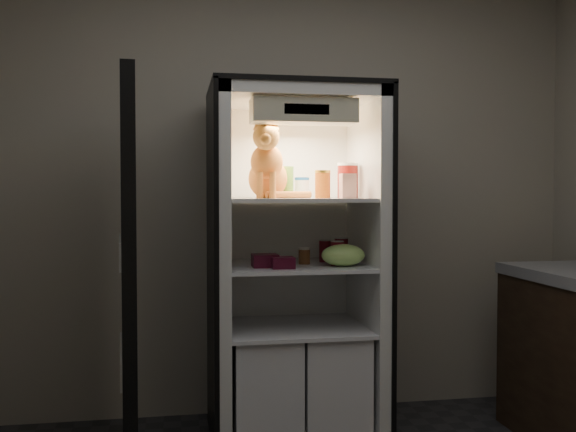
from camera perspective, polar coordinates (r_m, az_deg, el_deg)
The scene contains 16 objects.
room_shell at distance 2.13m, azimuth 7.35°, elevation 10.27°, with size 3.60×3.60×3.60m.
refrigerator at distance 3.49m, azimuth 0.47°, elevation -6.61°, with size 0.90×0.72×1.88m.
fridge_door at distance 3.10m, azimuth -14.04°, elevation -5.46°, with size 0.13×0.87×1.85m.
tabby_cat at distance 3.37m, azimuth -1.83°, elevation 4.22°, with size 0.35×0.40×0.42m.
parmesan_shaker at distance 3.47m, azimuth -0.04°, elevation 3.02°, with size 0.07×0.07×0.17m.
mayo_tub at distance 3.56m, azimuth 1.24°, elevation 2.54°, with size 0.08×0.08×0.11m.
salsa_jar at distance 3.41m, azimuth 3.09°, elevation 2.84°, with size 0.08×0.08×0.15m.
pepper_jar at distance 3.49m, azimuth 5.32°, elevation 3.16°, with size 0.11×0.11×0.19m.
cream_carton at distance 3.32m, azimuth 5.33°, elevation 2.68°, with size 0.07×0.07×0.13m, color white.
soda_can_a at distance 3.52m, azimuth 3.30°, elevation -3.12°, with size 0.07×0.07×0.12m.
soda_can_b at distance 3.47m, azimuth 4.76°, elevation -3.06°, with size 0.07×0.07×0.14m.
soda_can_c at distance 3.34m, azimuth 4.39°, elevation -3.32°, with size 0.07×0.07×0.13m.
condiment_jar at distance 3.41m, azimuth 1.45°, elevation -3.56°, with size 0.06×0.06×0.09m.
grape_bag at distance 3.32m, azimuth 4.92°, elevation -3.48°, with size 0.23×0.17×0.11m, color #94C85D.
berry_box_left at distance 3.28m, azimuth -2.06°, elevation -3.98°, with size 0.13×0.13×0.07m, color #430B1D.
berry_box_right at distance 3.22m, azimuth -0.49°, elevation -4.16°, with size 0.11×0.11×0.06m, color #430B1D.
Camera 1 is at (-0.62, -2.01, 1.31)m, focal length 40.00 mm.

